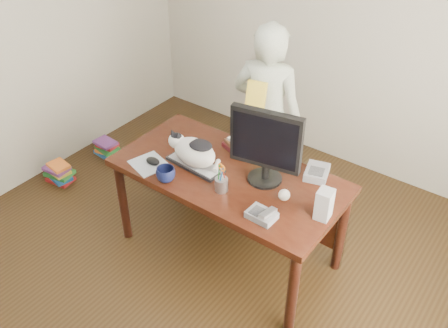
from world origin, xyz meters
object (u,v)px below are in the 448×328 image
at_px(book_pile_b, 107,148).
at_px(monitor, 266,144).
at_px(speaker, 324,204).
at_px(book_pile_a, 59,173).
at_px(calculator, 317,172).
at_px(desk, 235,184).
at_px(cat, 193,151).
at_px(phone, 262,215).
at_px(person, 267,117).
at_px(pen_cup, 221,183).
at_px(coffee_mug, 166,174).
at_px(mouse, 153,161).
at_px(book_stack, 240,146).
at_px(keyboard, 195,164).
at_px(baseball, 284,195).

bearing_deg(book_pile_b, monitor, -8.37).
height_order(speaker, book_pile_a, speaker).
bearing_deg(calculator, book_pile_b, 163.02).
height_order(desk, monitor, monitor).
bearing_deg(cat, phone, -10.94).
relative_size(person, book_pile_a, 5.78).
xyz_separation_m(person, book_pile_a, (-1.58, -0.95, -0.69)).
xyz_separation_m(calculator, book_pile_b, (-2.22, 0.02, -0.71)).
relative_size(pen_cup, coffee_mug, 1.67).
bearing_deg(monitor, coffee_mug, -155.36).
relative_size(pen_cup, person, 0.14).
height_order(mouse, book_stack, book_stack).
xyz_separation_m(coffee_mug, phone, (0.72, 0.07, -0.02)).
height_order(keyboard, baseball, baseball).
distance_m(monitor, pen_cup, 0.38).
height_order(monitor, mouse, monitor).
xyz_separation_m(speaker, book_pile_b, (-2.45, 0.38, -0.78)).
bearing_deg(desk, speaker, -8.12).
height_order(monitor, person, person).
bearing_deg(baseball, pen_cup, -156.65).
height_order(coffee_mug, book_stack, coffee_mug).
bearing_deg(baseball, calculator, 82.19).
distance_m(desk, speaker, 0.78).
bearing_deg(person, book_pile_a, 17.66).
height_order(monitor, speaker, monitor).
distance_m(calculator, person, 0.79).
bearing_deg(book_pile_a, cat, 4.71).
relative_size(speaker, book_stack, 0.73).
bearing_deg(monitor, cat, -175.65).
height_order(calculator, person, person).
height_order(speaker, book_stack, speaker).
relative_size(speaker, book_pile_a, 0.75).
xyz_separation_m(keyboard, coffee_mug, (-0.05, -0.25, 0.04)).
bearing_deg(desk, cat, -147.83).
bearing_deg(calculator, book_stack, 168.76).
xyz_separation_m(keyboard, pen_cup, (0.31, -0.11, 0.05)).
bearing_deg(calculator, speaker, -73.57).
height_order(pen_cup, baseball, pen_cup).
bearing_deg(book_pile_a, pen_cup, 0.46).
xyz_separation_m(keyboard, book_pile_a, (-1.52, -0.13, -0.68)).
bearing_deg(phone, speaker, 39.72).
height_order(desk, pen_cup, pen_cup).
bearing_deg(pen_cup, cat, 161.40).
xyz_separation_m(coffee_mug, speaker, (1.01, 0.30, 0.05)).
bearing_deg(speaker, keyboard, 177.11).
distance_m(phone, person, 1.17).
xyz_separation_m(speaker, person, (-0.90, 0.77, -0.07)).
xyz_separation_m(phone, book_pile_a, (-2.19, 0.05, -0.69)).
relative_size(desk, pen_cup, 7.41).
relative_size(monitor, book_pile_a, 1.98).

